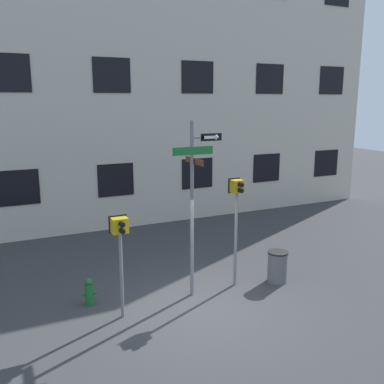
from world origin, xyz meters
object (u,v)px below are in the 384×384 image
at_px(street_sign_pole, 194,195).
at_px(trash_bin, 277,267).
at_px(pedestrian_signal_right, 237,205).
at_px(fire_hydrant, 89,292).
at_px(pedestrian_signal_left, 120,238).

relative_size(street_sign_pole, trash_bin, 5.09).
distance_m(pedestrian_signal_right, trash_bin, 2.14).
relative_size(pedestrian_signal_right, fire_hydrant, 4.28).
xyz_separation_m(pedestrian_signal_left, pedestrian_signal_right, (3.22, 0.39, 0.33)).
bearing_deg(street_sign_pole, fire_hydrant, 167.42).
bearing_deg(pedestrian_signal_left, pedestrian_signal_right, 6.94).
bearing_deg(street_sign_pole, trash_bin, -6.46).
distance_m(street_sign_pole, pedestrian_signal_right, 1.29).
bearing_deg(pedestrian_signal_left, trash_bin, 1.06).
relative_size(pedestrian_signal_left, pedestrian_signal_right, 0.82).
distance_m(street_sign_pole, pedestrian_signal_left, 2.14).
height_order(street_sign_pole, fire_hydrant, street_sign_pole).
xyz_separation_m(pedestrian_signal_left, trash_bin, (4.37, 0.08, -1.45)).
relative_size(street_sign_pole, pedestrian_signal_right, 1.52).
height_order(street_sign_pole, pedestrian_signal_right, street_sign_pole).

